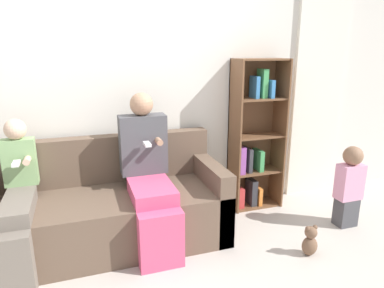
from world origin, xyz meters
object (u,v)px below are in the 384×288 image
object	(u,v)px
child_seated	(18,200)
bookshelf	(254,141)
toddler_standing	(349,185)
couch	(108,211)
teddy_bear	(310,241)
adult_seated	(149,170)

from	to	relation	value
child_seated	bookshelf	world-z (taller)	bookshelf
toddler_standing	bookshelf	size ratio (longest dim) A/B	0.51
couch	child_seated	distance (m)	0.71
bookshelf	couch	bearing A→B (deg)	-169.30
couch	teddy_bear	distance (m)	1.69
toddler_standing	teddy_bear	size ratio (longest dim) A/B	2.96
couch	child_seated	size ratio (longest dim) A/B	1.79
child_seated	toddler_standing	distance (m)	2.82
child_seated	toddler_standing	world-z (taller)	child_seated
adult_seated	bookshelf	world-z (taller)	bookshelf
child_seated	teddy_bear	size ratio (longest dim) A/B	4.19
couch	child_seated	world-z (taller)	child_seated
couch	toddler_standing	bearing A→B (deg)	-10.77
adult_seated	toddler_standing	bearing A→B (deg)	-9.97
couch	adult_seated	distance (m)	0.51
couch	bookshelf	world-z (taller)	bookshelf
toddler_standing	teddy_bear	world-z (taller)	toddler_standing
couch	toddler_standing	xyz separation A→B (m)	(2.16, -0.41, 0.11)
bookshelf	teddy_bear	world-z (taller)	bookshelf
couch	toddler_standing	world-z (taller)	couch
child_seated	bookshelf	size ratio (longest dim) A/B	0.72
couch	adult_seated	world-z (taller)	adult_seated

